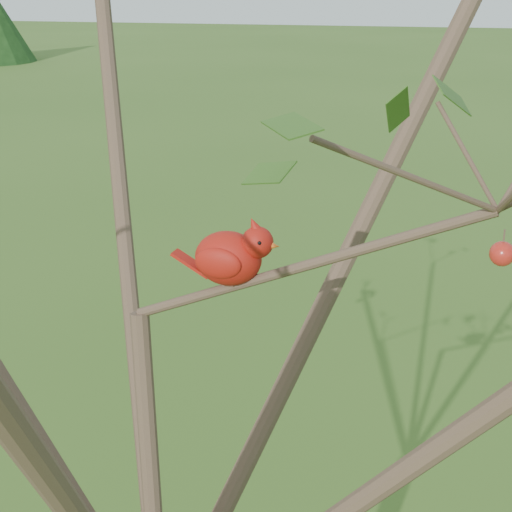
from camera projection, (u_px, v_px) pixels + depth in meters
The scene contains 3 objects.
crabapple_tree at pixel (150, 250), 1.24m from camera, with size 2.35×2.05×2.95m.
cardinal at pixel (232, 256), 1.33m from camera, with size 0.20×0.11×0.14m.
distant_trees at pixel (338, 10), 21.98m from camera, with size 39.88×15.76×3.24m.
Camera 1 is at (0.45, -1.12, 2.53)m, focal length 55.00 mm.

